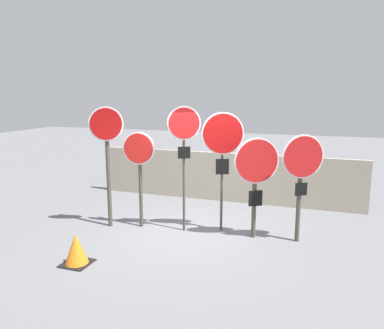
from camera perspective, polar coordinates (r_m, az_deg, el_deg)
The scene contains 9 objects.
ground_plane at distance 7.94m, azimuth 0.64°, elevation -10.39°, with size 40.00×40.00×0.00m, color slate.
fence_back at distance 10.09m, azimuth 5.16°, elevation -1.93°, with size 7.08×0.12×1.32m.
stop_sign_0 at distance 8.08m, azimuth -12.82°, elevation 2.86°, with size 0.65×0.35×2.61m.
stop_sign_1 at distance 7.98m, azimuth -8.04°, elevation 0.66°, with size 0.69×0.17×2.08m.
stop_sign_2 at distance 7.58m, azimuth -1.23°, elevation 4.22°, with size 0.62×0.34×2.63m.
stop_sign_3 at distance 7.63m, azimuth 4.70°, elevation 3.46°, with size 0.81×0.37×2.51m.
stop_sign_4 at distance 7.40m, azimuth 9.75°, elevation -0.94°, with size 0.80×0.47×2.04m.
stop_sign_5 at distance 7.37m, azimuth 16.40°, elevation -0.69°, with size 0.73×0.45×2.12m.
traffic_cone_0 at distance 6.80m, azimuth -17.24°, elevation -12.23°, with size 0.47×0.47×0.54m.
Camera 1 is at (2.32, -7.04, 2.87)m, focal length 35.00 mm.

